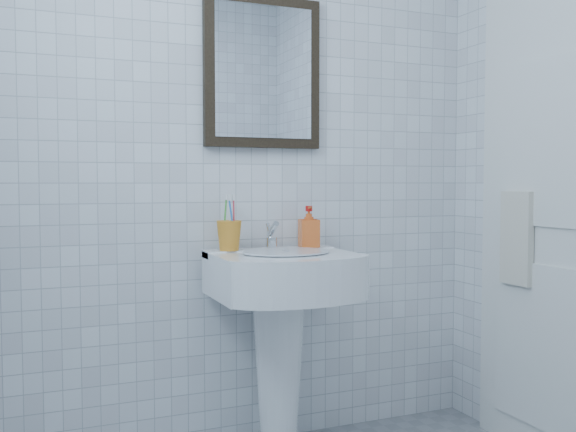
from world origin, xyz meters
name	(u,v)px	position (x,y,z in m)	size (l,w,h in m)	color
wall_back	(236,145)	(0.00, 1.20, 1.25)	(2.20, 0.02, 2.50)	silver
washbasin	(281,319)	(0.11, 0.99, 0.56)	(0.54, 0.40, 0.83)	white
faucet	(272,238)	(0.11, 1.08, 0.87)	(0.05, 0.10, 0.12)	silver
toothbrush_cup	(229,236)	(-0.06, 1.09, 0.89)	(0.10, 0.10, 0.12)	orange
soap_dispenser	(309,227)	(0.28, 1.09, 0.91)	(0.08, 0.08, 0.17)	#E04915
wall_mirror	(263,72)	(0.11, 1.18, 1.55)	(0.50, 0.04, 0.62)	black
bathroom_door	(557,208)	(1.08, 0.55, 1.00)	(0.04, 0.80, 2.00)	white
towel_ring	(521,194)	(1.06, 0.72, 1.05)	(0.18, 0.18, 0.01)	silver
hand_towel	(517,238)	(1.04, 0.72, 0.87)	(0.03, 0.16, 0.38)	beige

